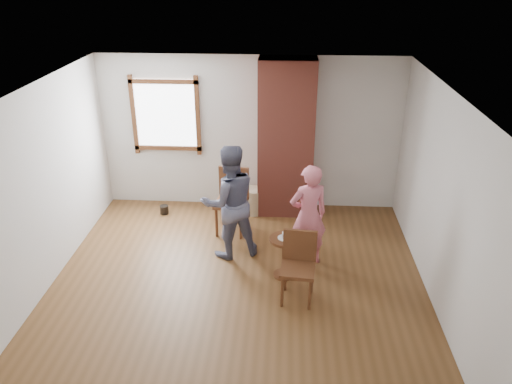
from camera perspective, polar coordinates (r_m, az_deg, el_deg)
ground at (r=6.56m, az=-2.36°, el=-12.10°), size 5.50×5.50×0.00m
room_shell at (r=6.21m, az=-2.63°, el=4.79°), size 5.04×5.52×2.62m
brick_chimney at (r=8.13m, az=3.45°, el=6.02°), size 0.90×0.50×2.60m
stoneware_crock at (r=8.48m, az=-0.24°, el=-1.03°), size 0.38×0.38×0.44m
dark_pot at (r=8.65m, az=-10.44°, el=-2.00°), size 0.15×0.15×0.15m
dining_chair_left at (r=7.82m, az=-2.72°, el=-0.54°), size 0.54×0.54×1.03m
dining_chair_right at (r=6.34m, az=4.88°, el=-8.03°), size 0.47×0.47×0.91m
side_table at (r=6.76m, az=3.22°, el=-6.71°), size 0.40×0.40×0.60m
cake_plate at (r=6.66m, az=3.26°, el=-5.24°), size 0.18×0.18×0.01m
cake_slice at (r=6.64m, az=3.35°, el=-4.99°), size 0.08×0.07×0.06m
man at (r=7.04m, az=-3.06°, el=-1.15°), size 1.01×0.91×1.70m
person_pink at (r=6.92m, az=5.99°, el=-2.70°), size 0.63×0.52×1.50m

